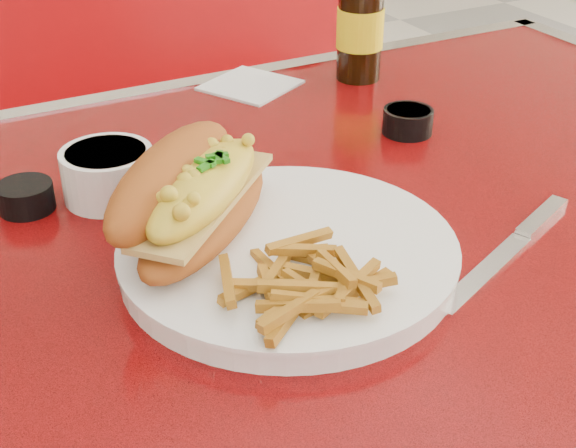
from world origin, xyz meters
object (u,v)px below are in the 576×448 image
diner_table (322,364)px  sauce_cup_left (25,195)px  booth_bench_far (114,251)px  sauce_cup_right (408,120)px  fork (356,235)px  knife (517,241)px  beer_bottle (361,11)px  gravy_ramekin (108,173)px  mac_hoagie (193,195)px  dinner_plate (288,254)px

diner_table → sauce_cup_left: 0.33m
booth_bench_far → sauce_cup_right: (0.19, -0.67, 0.50)m
fork → knife: (0.13, -0.05, -0.02)m
sauce_cup_right → beer_bottle: (0.05, 0.18, 0.07)m
fork → knife: bearing=-123.1°
booth_bench_far → gravy_ramekin: size_ratio=13.40×
gravy_ramekin → sauce_cup_left: bearing=170.1°
sauce_cup_left → sauce_cup_right: sauce_cup_right is taller
diner_table → beer_bottle: size_ratio=5.18×
mac_hoagie → fork: 0.14m
dinner_plate → fork: bearing=-13.0°
gravy_ramekin → sauce_cup_left: 0.08m
gravy_ramekin → mac_hoagie: bearing=-75.7°
booth_bench_far → dinner_plate: size_ratio=3.41×
knife → beer_bottle: bearing=53.7°
dinner_plate → sauce_cup_right: size_ratio=4.79×
fork → sauce_cup_right: (0.19, 0.19, -0.00)m
diner_table → gravy_ramekin: bearing=136.5°
diner_table → mac_hoagie: (-0.12, 0.01, 0.22)m
dinner_plate → sauce_cup_left: bearing=130.8°
mac_hoagie → gravy_ramekin: bearing=61.3°
sauce_cup_left → sauce_cup_right: bearing=-3.1°
fork → beer_bottle: (0.23, 0.37, 0.07)m
dinner_plate → mac_hoagie: size_ratio=1.62×
sauce_cup_right → mac_hoagie: bearing=-157.9°
mac_hoagie → sauce_cup_left: (-0.11, 0.15, -0.04)m
mac_hoagie → fork: bearing=-71.7°
mac_hoagie → sauce_cup_left: 0.19m
booth_bench_far → diner_table: bearing=-90.0°
gravy_ramekin → knife: (0.29, -0.25, -0.02)m
gravy_ramekin → beer_bottle: 0.43m
diner_table → fork: 0.19m
diner_table → sauce_cup_right: 0.29m
booth_bench_far → gravy_ramekin: booth_bench_far is taller
mac_hoagie → beer_bottle: 0.46m
sauce_cup_left → beer_bottle: 0.49m
mac_hoagie → sauce_cup_left: mac_hoagie is taller
sauce_cup_right → knife: (-0.05, -0.24, -0.01)m
beer_bottle → sauce_cup_right: bearing=-104.4°
beer_bottle → knife: bearing=-103.3°
diner_table → mac_hoagie: 0.25m
fork → gravy_ramekin: 0.25m
gravy_ramekin → dinner_plate: bearing=-62.8°
mac_hoagie → knife: size_ratio=1.02×
diner_table → fork: (-0.00, -0.05, 0.18)m
beer_bottle → dinner_plate: bearing=-129.6°
booth_bench_far → dinner_plate: booth_bench_far is taller
booth_bench_far → sauce_cup_left: (-0.23, -0.65, 0.50)m
booth_bench_far → fork: booth_bench_far is taller
gravy_ramekin → sauce_cup_right: (0.34, -0.01, -0.01)m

